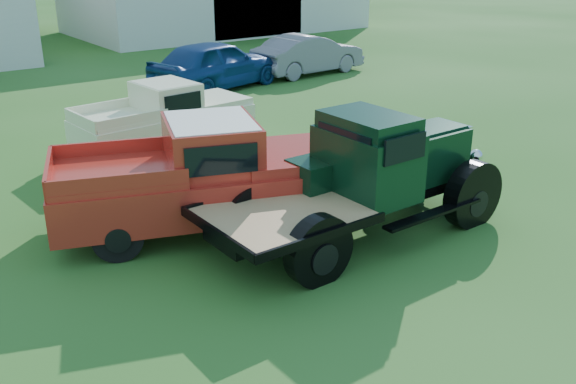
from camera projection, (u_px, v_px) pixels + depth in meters
ground at (322, 278)px, 10.24m from camera, size 120.00×120.00×0.00m
vintage_flatbed at (361, 177)px, 11.32m from camera, size 5.70×2.29×2.25m
red_pickup at (207, 175)px, 11.68m from camera, size 6.11×4.02×2.08m
white_pickup at (164, 118)px, 16.14m from camera, size 4.77×2.18×1.70m
misc_car_blue at (216, 64)px, 22.85m from camera, size 5.53×3.25×1.77m
misc_car_grey at (309, 54)px, 25.45m from camera, size 4.78×1.90×1.55m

